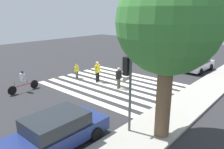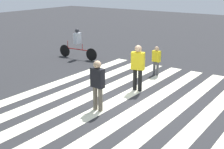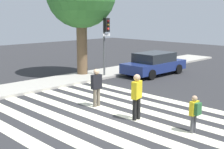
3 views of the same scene
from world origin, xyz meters
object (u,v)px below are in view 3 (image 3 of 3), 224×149
object	(u,v)px
pedestrian_adult_yellow_jacket	(96,85)
pedestrian_adult_blue_shirt	(195,111)
traffic_light	(106,34)
car_parked_dark_suv	(154,63)
pedestrian_child_with_backpack	(137,94)

from	to	relation	value
pedestrian_adult_yellow_jacket	pedestrian_adult_blue_shirt	xyz separation A→B (m)	(0.30, -4.57, -0.18)
traffic_light	car_parked_dark_suv	bearing A→B (deg)	-27.89
car_parked_dark_suv	pedestrian_adult_yellow_jacket	bearing A→B (deg)	-159.62
pedestrian_adult_blue_shirt	car_parked_dark_suv	xyz separation A→B (m)	(7.25, 7.36, -0.01)
pedestrian_adult_yellow_jacket	pedestrian_child_with_backpack	world-z (taller)	pedestrian_child_with_backpack
car_parked_dark_suv	pedestrian_adult_blue_shirt	bearing A→B (deg)	-134.47
pedestrian_adult_blue_shirt	pedestrian_child_with_backpack	size ratio (longest dim) A/B	0.74
pedestrian_adult_blue_shirt	pedestrian_child_with_backpack	distance (m)	2.27
traffic_light	pedestrian_adult_blue_shirt	size ratio (longest dim) A/B	3.04
traffic_light	pedestrian_adult_blue_shirt	bearing A→B (deg)	-115.96
pedestrian_adult_yellow_jacket	pedestrian_child_with_backpack	distance (m)	2.34
pedestrian_adult_yellow_jacket	car_parked_dark_suv	bearing A→B (deg)	25.57
pedestrian_adult_yellow_jacket	pedestrian_child_with_backpack	xyz separation A→B (m)	(-0.07, -2.34, 0.06)
pedestrian_adult_yellow_jacket	pedestrian_adult_blue_shirt	distance (m)	4.58
pedestrian_adult_yellow_jacket	traffic_light	bearing A→B (deg)	48.40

